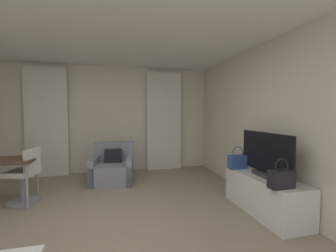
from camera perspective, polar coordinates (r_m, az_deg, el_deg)
The scene contains 12 objects.
ground_plane at distance 3.00m, azimuth -15.52°, elevation -25.84°, with size 12.00×12.00×0.00m, color gray.
wall_window at distance 5.65m, azimuth -15.01°, elevation 1.67°, with size 5.12×0.06×2.60m.
wall_right at distance 3.59m, azimuth 28.86°, elevation 0.44°, with size 0.06×6.12×2.60m.
ceiling at distance 2.87m, azimuth -16.45°, elevation 27.35°, with size 5.12×6.12×0.06m, color white.
curtain_left_panel at distance 5.71m, azimuth -28.94°, elevation 0.88°, with size 0.90×0.06×2.50m.
curtain_right_panel at distance 5.67m, azimuth -0.99°, elevation 1.29°, with size 0.90×0.06×2.50m.
armchair at distance 4.89m, azimuth -14.13°, elevation -10.76°, with size 0.94×0.91×0.82m.
desk_chair at distance 4.31m, azimuth -33.10°, elevation -11.49°, with size 0.49×0.49×0.88m.
tv_console at distance 3.65m, azimuth 23.76°, elevation -15.88°, with size 0.52×1.32×0.54m.
tv_flatscreen at distance 3.51m, azimuth 23.93°, elevation -7.02°, with size 0.20×1.04×0.64m.
handbag_primary at distance 3.84m, azimuth 17.58°, elevation -8.72°, with size 0.30×0.14×0.37m.
handbag_secondary at distance 3.08m, azimuth 27.30°, elevation -11.98°, with size 0.30×0.14×0.37m.
Camera 1 is at (0.08, -2.62, 1.46)m, focal length 23.51 mm.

